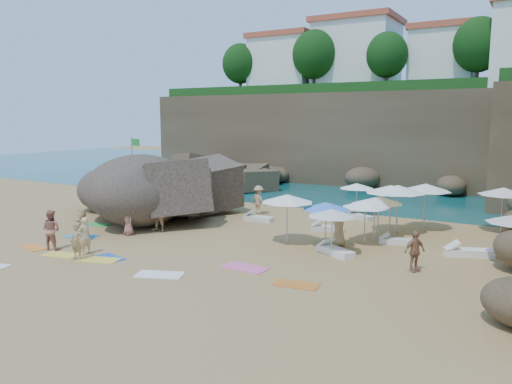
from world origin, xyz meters
The scene contains 45 objects.
ground centered at (0.00, 0.00, 0.00)m, with size 120.00×120.00×0.00m, color tan.
seawater centered at (0.00, 30.00, 0.00)m, with size 120.00×120.00×0.00m, color #0C4751.
cliff_back centered at (2.00, 25.00, 4.00)m, with size 44.00×8.00×8.00m, color brown.
rock_promontory centered at (-11.00, 16.00, 0.00)m, with size 12.00×7.00×2.00m, color brown, non-canonical shape.
clifftop_buildings centered at (2.96, 25.79, 11.24)m, with size 28.48×9.48×7.00m.
clifftop_trees centered at (4.78, 19.52, 11.26)m, with size 35.60×23.82×4.40m.
marina_masts centered at (-16.50, 30.00, 3.00)m, with size 3.10×0.10×6.00m.
rock_outcrop centered at (-5.93, 3.34, 0.00)m, with size 9.00×6.75×3.60m, color brown, non-canonical shape.
flag_pole centered at (-10.69, 7.23, 2.86)m, with size 0.87×0.18×4.48m.
parasol_0 centered at (5.40, 9.17, 1.82)m, with size 2.10×2.10×1.98m.
parasol_1 centered at (8.70, 5.73, 2.30)m, with size 2.64×2.64×2.50m.
parasol_2 centered at (9.72, 7.38, 2.25)m, with size 2.60×2.60×2.46m.
parasol_3 centered at (13.29, 8.66, 2.15)m, with size 2.48×2.48×2.35m.
parasol_5 centered at (8.33, 5.77, 2.26)m, with size 2.61×2.61×2.47m.
parasol_6 centered at (8.30, 3.80, 1.98)m, with size 2.28×2.28×2.16m.
parasol_7 centered at (4.75, 1.16, 2.14)m, with size 2.46×2.46×2.33m.
parasol_8 centered at (8.19, 3.54, 1.96)m, with size 2.26×2.26×2.14m.
parasol_9 centered at (7.31, 0.33, 1.84)m, with size 2.12×2.12×2.01m.
parasol_10 centered at (6.58, 1.44, 1.91)m, with size 2.20×2.20×2.08m.
parasol_11 centered at (7.95, 2.85, 1.90)m, with size 2.19×2.19×2.07m.
lounger_0 centered at (1.04, 4.93, 0.14)m, with size 1.77×0.59×0.28m, color white.
lounger_1 centered at (5.91, 8.40, 0.13)m, with size 1.68×0.56×0.26m, color silver.
lounger_2 centered at (9.27, 3.63, 0.13)m, with size 1.63×0.54×0.25m, color silver.
lounger_3 centered at (5.42, 4.56, 0.13)m, with size 1.70×0.57×0.27m, color silver.
lounger_4 centered at (7.47, 0.42, 0.15)m, with size 1.86×0.62×0.29m, color white.
lounger_5 centered at (12.48, 3.08, 0.15)m, with size 1.97×0.66×0.31m, color white.
towel_0 centered at (-4.69, -2.79, 0.01)m, with size 1.57×0.78×0.03m, color #2993DB.
towel_2 centered at (-4.87, -5.40, 0.01)m, with size 1.46×0.73×0.03m, color orange.
towel_3 centered at (-6.21, -0.49, 0.01)m, with size 1.53×0.77×0.03m, color green.
towel_4 centered at (-2.76, -5.55, 0.01)m, with size 1.54×0.77×0.03m, color yellow.
towel_8 centered at (-0.58, -4.85, 0.01)m, with size 1.46×0.73×0.03m, color blue.
towel_9 centered at (5.08, -3.18, 0.02)m, with size 1.82×0.91×0.03m, color pink.
towel_10 centered at (7.71, -3.99, 0.01)m, with size 1.58×0.79×0.03m, color orange.
towel_12 centered at (-0.76, -5.30, 0.01)m, with size 1.69×0.84×0.03m, color yellow.
towel_13 centered at (2.77, -5.56, 0.02)m, with size 1.76×0.88×0.03m, color white.
person_stand_1 centered at (-3.89, -5.13, 0.90)m, with size 0.88×0.68×1.80m, color #B76E5B.
person_stand_2 centered at (0.06, 6.66, 0.89)m, with size 1.14×0.47×1.77m, color tan.
person_stand_3 centered at (10.94, -0.29, 0.80)m, with size 0.94×0.39×1.60m, color #A26E51.
person_stand_4 centered at (7.03, 1.94, 0.93)m, with size 0.91×0.49×1.85m, color tan.
person_stand_5 centered at (-8.25, 5.81, 0.72)m, with size 1.34×0.38×1.44m, color #A86D54.
person_stand_6 centered at (-1.96, -4.92, 0.81)m, with size 0.59×0.39×1.63m, color #EEBA87.
person_lie_2 centered at (-2.90, -1.38, 0.20)m, with size 0.72×1.48×0.39m, color #A66753.
person_lie_3 centered at (-4.26, -3.06, 0.19)m, with size 1.32×1.42×0.38m, color tan.
person_lie_4 centered at (-1.52, -5.73, 0.18)m, with size 0.55×1.51×0.36m, color #A38451.
person_lie_5 centered at (-2.00, -0.08, 0.36)m, with size 0.91×1.88×0.71m, color #DDAE7D.
Camera 1 is at (14.98, -19.36, 5.86)m, focal length 35.00 mm.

